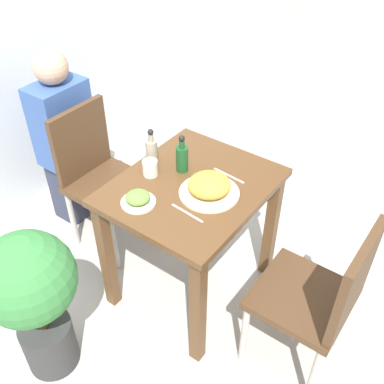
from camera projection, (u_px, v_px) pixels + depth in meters
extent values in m
plane|color=#B7B2A8|center=(192.00, 284.00, 2.68)|extent=(16.00, 16.00, 0.00)
cube|color=brown|center=(192.00, 187.00, 2.21)|extent=(0.81, 0.69, 0.04)
cube|color=brown|center=(198.00, 312.00, 2.09)|extent=(0.06, 0.06, 0.72)
cube|color=brown|center=(271.00, 227.00, 2.54)|extent=(0.06, 0.06, 0.72)
cube|color=brown|center=(107.00, 257.00, 2.36)|extent=(0.06, 0.06, 0.72)
cube|color=brown|center=(188.00, 189.00, 2.81)|extent=(0.06, 0.06, 0.72)
cube|color=#4C331E|center=(302.00, 297.00, 2.06)|extent=(0.42, 0.42, 0.04)
cube|color=#4C331E|center=(355.00, 282.00, 1.82)|extent=(0.40, 0.04, 0.44)
cylinder|color=#B7B2A8|center=(279.00, 286.00, 2.40)|extent=(0.03, 0.03, 0.43)
cylinder|color=#B7B2A8|center=(244.00, 334.00, 2.17)|extent=(0.03, 0.03, 0.43)
cylinder|color=#B7B2A8|center=(344.00, 320.00, 2.23)|extent=(0.03, 0.03, 0.43)
cylinder|color=#B7B2A8|center=(314.00, 375.00, 2.01)|extent=(0.03, 0.03, 0.43)
cube|color=#4C331E|center=(109.00, 185.00, 2.70)|extent=(0.42, 0.42, 0.04)
cube|color=#4C331E|center=(81.00, 141.00, 2.63)|extent=(0.40, 0.04, 0.44)
cylinder|color=#B7B2A8|center=(114.00, 243.00, 2.65)|extent=(0.03, 0.03, 0.43)
cylinder|color=#B7B2A8|center=(153.00, 210.00, 2.87)|extent=(0.03, 0.03, 0.43)
cylinder|color=#B7B2A8|center=(72.00, 218.00, 2.81)|extent=(0.03, 0.03, 0.43)
cylinder|color=#B7B2A8|center=(113.00, 190.00, 3.04)|extent=(0.03, 0.03, 0.43)
cylinder|color=beige|center=(209.00, 193.00, 2.14)|extent=(0.29, 0.29, 0.01)
ellipsoid|color=gold|center=(209.00, 185.00, 2.11)|extent=(0.20, 0.20, 0.09)
cylinder|color=beige|center=(138.00, 202.00, 2.08)|extent=(0.16, 0.16, 0.01)
ellipsoid|color=olive|center=(138.00, 197.00, 2.06)|extent=(0.11, 0.11, 0.05)
cylinder|color=silver|center=(150.00, 168.00, 2.23)|extent=(0.08, 0.08, 0.08)
cylinder|color=gray|center=(152.00, 152.00, 2.29)|extent=(0.06, 0.06, 0.14)
cylinder|color=gray|center=(151.00, 138.00, 2.24)|extent=(0.03, 0.03, 0.04)
sphere|color=black|center=(150.00, 132.00, 2.22)|extent=(0.03, 0.03, 0.03)
cylinder|color=#194C23|center=(182.00, 159.00, 2.25)|extent=(0.06, 0.06, 0.14)
cylinder|color=#194C23|center=(182.00, 144.00, 2.19)|extent=(0.03, 0.03, 0.04)
sphere|color=black|center=(182.00, 138.00, 2.17)|extent=(0.03, 0.03, 0.03)
cube|color=silver|center=(187.00, 213.00, 2.03)|extent=(0.03, 0.19, 0.00)
cube|color=silver|center=(229.00, 176.00, 2.25)|extent=(0.02, 0.19, 0.00)
cylinder|color=#333333|center=(50.00, 343.00, 2.21)|extent=(0.25, 0.25, 0.28)
cylinder|color=brown|center=(41.00, 318.00, 2.08)|extent=(0.05, 0.05, 0.13)
sphere|color=#387F3D|center=(27.00, 279.00, 1.91)|extent=(0.43, 0.43, 0.43)
cube|color=#2D3347|center=(75.00, 185.00, 3.06)|extent=(0.28, 0.20, 0.45)
cube|color=#385699|center=(62.00, 123.00, 2.75)|extent=(0.34, 0.22, 0.52)
sphere|color=tan|center=(51.00, 67.00, 2.53)|extent=(0.20, 0.20, 0.20)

